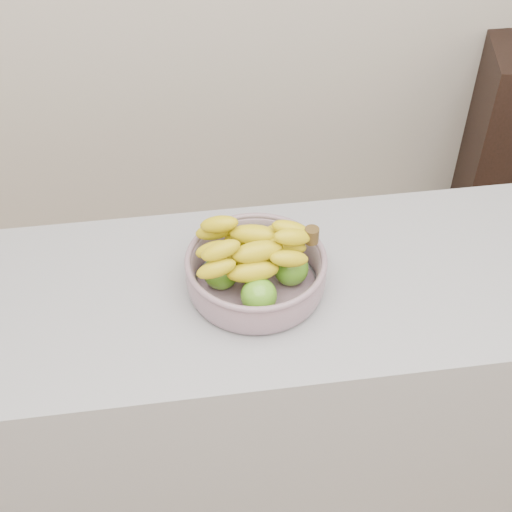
{
  "coord_description": "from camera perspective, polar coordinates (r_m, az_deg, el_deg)",
  "views": [
    {
      "loc": [
        -0.28,
        -0.5,
        2.11
      ],
      "look_at": [
        -0.11,
        0.68,
        1.0
      ],
      "focal_mm": 50.0,
      "sensor_mm": 36.0,
      "label": 1
    }
  ],
  "objects": [
    {
      "name": "counter",
      "position": [
        2.05,
        3.21,
        -11.0
      ],
      "size": [
        2.0,
        0.6,
        0.9
      ],
      "primitive_type": "cube",
      "color": "#A3A4AB",
      "rests_on": "ground"
    },
    {
      "name": "room_shell",
      "position": [
        0.69,
        17.64,
        6.18
      ],
      "size": [
        4.05,
        4.05,
        2.73
      ],
      "color": "beige",
      "rests_on": "ground"
    },
    {
      "name": "fruit_bowl",
      "position": [
        1.65,
        -0.02,
        -1.03
      ],
      "size": [
        0.33,
        0.33,
        0.17
      ],
      "rotation": [
        0.0,
        0.0,
        -0.06
      ],
      "color": "#94A1B2",
      "rests_on": "counter"
    }
  ]
}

